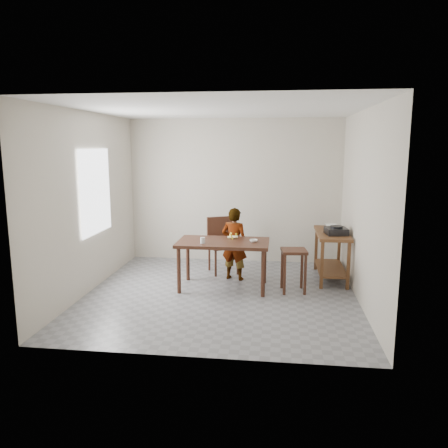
# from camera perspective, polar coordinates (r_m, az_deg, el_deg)

# --- Properties ---
(floor) EXTENTS (4.00, 4.00, 0.04)m
(floor) POSITION_cam_1_polar(r_m,az_deg,el_deg) (6.64, -0.43, -9.30)
(floor) COLOR slate
(floor) RESTS_ON ground
(ceiling) EXTENTS (4.00, 4.00, 0.04)m
(ceiling) POSITION_cam_1_polar(r_m,az_deg,el_deg) (6.28, -0.47, 14.96)
(ceiling) COLOR white
(ceiling) RESTS_ON wall_back
(wall_back) EXTENTS (4.00, 0.04, 2.70)m
(wall_back) POSITION_cam_1_polar(r_m,az_deg,el_deg) (8.31, 1.39, 4.35)
(wall_back) COLOR beige
(wall_back) RESTS_ON ground
(wall_front) EXTENTS (4.00, 0.04, 2.70)m
(wall_front) POSITION_cam_1_polar(r_m,az_deg,el_deg) (4.35, -3.96, -1.08)
(wall_front) COLOR beige
(wall_front) RESTS_ON ground
(wall_left) EXTENTS (0.04, 4.00, 2.70)m
(wall_left) POSITION_cam_1_polar(r_m,az_deg,el_deg) (6.88, -17.39, 2.65)
(wall_left) COLOR beige
(wall_left) RESTS_ON ground
(wall_right) EXTENTS (0.04, 4.00, 2.70)m
(wall_right) POSITION_cam_1_polar(r_m,az_deg,el_deg) (6.38, 17.86, 2.06)
(wall_right) COLOR beige
(wall_right) RESTS_ON ground
(window_pane) EXTENTS (0.02, 1.10, 1.30)m
(window_pane) POSITION_cam_1_polar(r_m,az_deg,el_deg) (7.03, -16.41, 4.08)
(window_pane) COLOR white
(window_pane) RESTS_ON wall_left
(dining_table) EXTENTS (1.40, 0.80, 0.75)m
(dining_table) POSITION_cam_1_polar(r_m,az_deg,el_deg) (6.81, -0.10, -5.33)
(dining_table) COLOR #3E2115
(dining_table) RESTS_ON floor
(prep_counter) EXTENTS (0.50, 1.20, 0.80)m
(prep_counter) POSITION_cam_1_polar(r_m,az_deg,el_deg) (7.48, 13.81, -4.01)
(prep_counter) COLOR brown
(prep_counter) RESTS_ON floor
(child) EXTENTS (0.50, 0.39, 1.20)m
(child) POSITION_cam_1_polar(r_m,az_deg,el_deg) (7.20, 1.36, -2.61)
(child) COLOR white
(child) RESTS_ON floor
(dining_chair) EXTENTS (0.62, 0.62, 0.96)m
(dining_chair) POSITION_cam_1_polar(r_m,az_deg,el_deg) (7.61, -0.10, -2.84)
(dining_chair) COLOR #3E2115
(dining_chair) RESTS_ON floor
(stool) EXTENTS (0.41, 0.41, 0.66)m
(stool) POSITION_cam_1_polar(r_m,az_deg,el_deg) (6.74, 9.06, -6.03)
(stool) COLOR #3E2115
(stool) RESTS_ON floor
(glass_tumbler) EXTENTS (0.09, 0.09, 0.09)m
(glass_tumbler) POSITION_cam_1_polar(r_m,az_deg,el_deg) (6.57, -2.80, -2.15)
(glass_tumbler) COLOR silver
(glass_tumbler) RESTS_ON dining_table
(small_bowl) EXTENTS (0.14, 0.14, 0.04)m
(small_bowl) POSITION_cam_1_polar(r_m,az_deg,el_deg) (6.67, 3.87, -2.20)
(small_bowl) COLOR white
(small_bowl) RESTS_ON dining_table
(banana) EXTENTS (0.20, 0.15, 0.06)m
(banana) POSITION_cam_1_polar(r_m,az_deg,el_deg) (6.88, 1.13, -1.69)
(banana) COLOR #EDC84A
(banana) RESTS_ON dining_table
(serving_bowl) EXTENTS (0.22, 0.22, 0.05)m
(serving_bowl) POSITION_cam_1_polar(r_m,az_deg,el_deg) (7.76, 13.80, -0.27)
(serving_bowl) COLOR white
(serving_bowl) RESTS_ON prep_counter
(gas_burner) EXTENTS (0.37, 0.37, 0.11)m
(gas_burner) POSITION_cam_1_polar(r_m,az_deg,el_deg) (7.19, 14.44, -0.90)
(gas_burner) COLOR black
(gas_burner) RESTS_ON prep_counter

